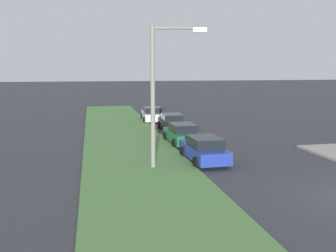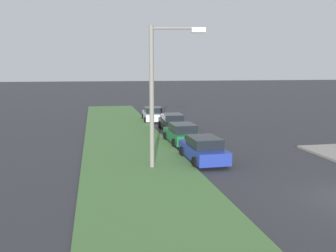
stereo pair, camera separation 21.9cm
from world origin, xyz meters
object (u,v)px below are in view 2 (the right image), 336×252
(parked_car_blue, at_px, (203,150))
(parked_car_white, at_px, (153,114))
(parked_car_black, at_px, (172,122))
(streetlight, at_px, (158,87))
(parked_car_green, at_px, (182,134))

(parked_car_blue, height_order, parked_car_white, same)
(parked_car_black, bearing_deg, parked_car_blue, 179.32)
(parked_car_blue, height_order, streetlight, streetlight)
(streetlight, bearing_deg, parked_car_blue, -69.34)
(parked_car_blue, xyz_separation_m, parked_car_black, (11.03, -0.49, 0.00))
(parked_car_blue, xyz_separation_m, streetlight, (-1.06, 2.80, 3.67))
(parked_car_green, relative_size, streetlight, 0.58)
(parked_car_green, distance_m, streetlight, 7.86)
(parked_car_green, height_order, parked_car_black, same)
(parked_car_black, relative_size, streetlight, 0.58)
(parked_car_green, bearing_deg, parked_car_white, -0.37)
(parked_car_blue, bearing_deg, streetlight, 109.25)
(parked_car_green, xyz_separation_m, parked_car_black, (5.72, -0.49, 0.00))
(streetlight, bearing_deg, parked_car_green, -23.72)
(parked_car_black, bearing_deg, parked_car_green, 176.91)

